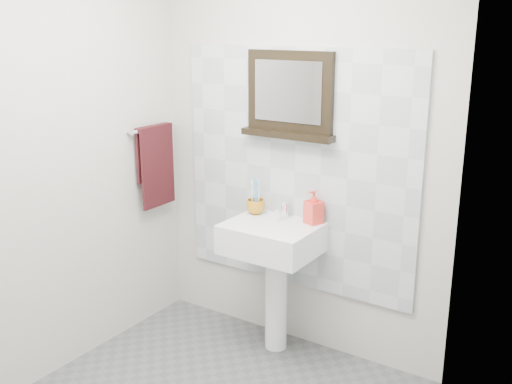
% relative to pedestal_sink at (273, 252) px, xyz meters
% --- Properties ---
extents(back_wall, '(2.00, 0.01, 2.50)m').
position_rel_pedestal_sink_xyz_m(back_wall, '(0.03, 0.23, 0.57)').
color(back_wall, beige).
rests_on(back_wall, ground).
extents(left_wall, '(0.01, 2.20, 2.50)m').
position_rel_pedestal_sink_xyz_m(left_wall, '(-0.97, -0.87, 0.57)').
color(left_wall, beige).
rests_on(left_wall, ground).
extents(right_wall, '(0.01, 2.20, 2.50)m').
position_rel_pedestal_sink_xyz_m(right_wall, '(1.03, -0.87, 0.57)').
color(right_wall, beige).
rests_on(right_wall, ground).
extents(splashback, '(1.60, 0.02, 1.50)m').
position_rel_pedestal_sink_xyz_m(splashback, '(0.03, 0.21, 0.47)').
color(splashback, silver).
rests_on(splashback, back_wall).
extents(pedestal_sink, '(0.55, 0.44, 0.96)m').
position_rel_pedestal_sink_xyz_m(pedestal_sink, '(0.00, 0.00, 0.00)').
color(pedestal_sink, white).
rests_on(pedestal_sink, ground).
extents(toothbrush_cup, '(0.12, 0.12, 0.09)m').
position_rel_pedestal_sink_xyz_m(toothbrush_cup, '(-0.20, 0.10, 0.23)').
color(toothbrush_cup, '#BE7C16').
rests_on(toothbrush_cup, pedestal_sink).
extents(toothbrushes, '(0.05, 0.04, 0.21)m').
position_rel_pedestal_sink_xyz_m(toothbrushes, '(-0.19, 0.11, 0.31)').
color(toothbrushes, white).
rests_on(toothbrushes, toothbrush_cup).
extents(soap_dispenser, '(0.12, 0.12, 0.21)m').
position_rel_pedestal_sink_xyz_m(soap_dispenser, '(0.20, 0.14, 0.29)').
color(soap_dispenser, red).
rests_on(soap_dispenser, pedestal_sink).
extents(framed_mirror, '(0.61, 0.11, 0.52)m').
position_rel_pedestal_sink_xyz_m(framed_mirror, '(-0.00, 0.19, 0.93)').
color(framed_mirror, black).
rests_on(framed_mirror, back_wall).
extents(towel_bar, '(0.07, 0.40, 0.03)m').
position_rel_pedestal_sink_xyz_m(towel_bar, '(-0.92, -0.03, 0.68)').
color(towel_bar, silver).
rests_on(towel_bar, left_wall).
extents(hand_towel, '(0.06, 0.30, 0.55)m').
position_rel_pedestal_sink_xyz_m(hand_towel, '(-0.91, -0.03, 0.47)').
color(hand_towel, black).
rests_on(hand_towel, towel_bar).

